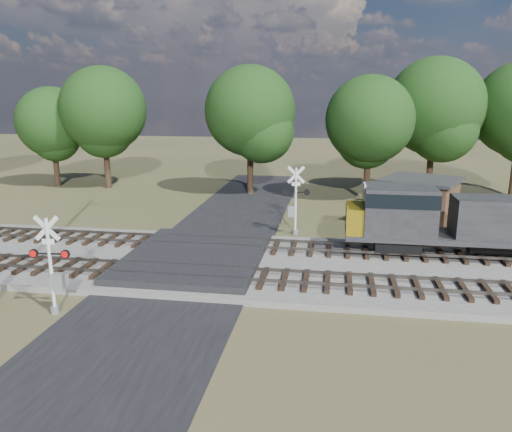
# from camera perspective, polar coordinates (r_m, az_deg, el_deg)

# --- Properties ---
(ground) EXTENTS (160.00, 160.00, 0.00)m
(ground) POSITION_cam_1_polar(r_m,az_deg,el_deg) (26.40, -7.20, -5.81)
(ground) COLOR #414726
(ground) RESTS_ON ground
(ballast_bed) EXTENTS (140.00, 10.00, 0.30)m
(ballast_bed) POSITION_cam_1_polar(r_m,az_deg,el_deg) (26.00, 14.93, -6.15)
(ballast_bed) COLOR gray
(ballast_bed) RESTS_ON ground
(road) EXTENTS (7.00, 60.00, 0.08)m
(road) POSITION_cam_1_polar(r_m,az_deg,el_deg) (26.39, -7.21, -5.73)
(road) COLOR black
(road) RESTS_ON ground
(crossing_panel) EXTENTS (7.00, 9.00, 0.62)m
(crossing_panel) POSITION_cam_1_polar(r_m,az_deg,el_deg) (26.75, -6.93, -4.83)
(crossing_panel) COLOR #262628
(crossing_panel) RESTS_ON ground
(track_near) EXTENTS (140.00, 2.60, 0.33)m
(track_near) POSITION_cam_1_polar(r_m,az_deg,el_deg) (23.74, -1.28, -6.92)
(track_near) COLOR black
(track_near) RESTS_ON ballast_bed
(track_far) EXTENTS (140.00, 2.60, 0.33)m
(track_far) POSITION_cam_1_polar(r_m,az_deg,el_deg) (28.41, 0.53, -3.40)
(track_far) COLOR black
(track_far) RESTS_ON ballast_bed
(crossing_signal_near) EXTENTS (1.68, 0.37, 4.17)m
(crossing_signal_near) POSITION_cam_1_polar(r_m,az_deg,el_deg) (21.89, -22.14, -6.12)
(crossing_signal_near) COLOR silver
(crossing_signal_near) RESTS_ON ground
(crossing_signal_far) EXTENTS (1.77, 0.48, 4.44)m
(crossing_signal_far) POSITION_cam_1_polar(r_m,az_deg,el_deg) (31.88, 4.38, 1.13)
(crossing_signal_far) COLOR silver
(crossing_signal_far) RESTS_ON ground
(equipment_shed) EXTENTS (6.26, 6.26, 3.23)m
(equipment_shed) POSITION_cam_1_polar(r_m,az_deg,el_deg) (36.13, 18.21, 1.63)
(equipment_shed) COLOR #4F3222
(equipment_shed) RESTS_ON ground
(treeline) EXTENTS (80.54, 11.62, 11.97)m
(treeline) POSITION_cam_1_polar(r_m,az_deg,el_deg) (44.82, 7.58, 11.43)
(treeline) COLOR black
(treeline) RESTS_ON ground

